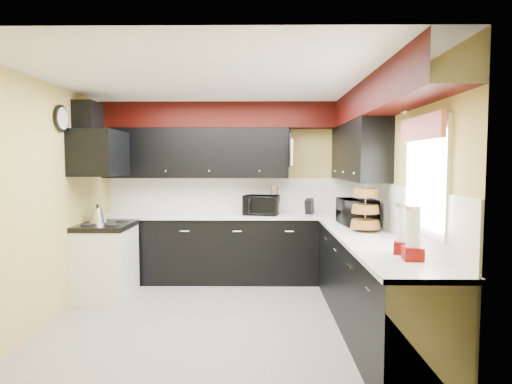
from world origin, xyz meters
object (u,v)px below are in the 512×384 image
at_px(knife_block, 309,207).
at_px(microwave, 357,212).
at_px(kettle, 98,215).
at_px(utensil_crock, 275,208).
at_px(toaster_oven, 261,205).

bearing_deg(knife_block, microwave, -44.57).
bearing_deg(microwave, kettle, 80.19).
height_order(microwave, knife_block, microwave).
bearing_deg(kettle, utensil_crock, 18.74).
bearing_deg(microwave, knife_block, 18.99).
bearing_deg(utensil_crock, microwave, -47.74).
relative_size(utensil_crock, kettle, 0.81).
xyz_separation_m(utensil_crock, kettle, (-2.22, -0.75, -0.01)).
xyz_separation_m(microwave, utensil_crock, (-0.93, 1.03, -0.07)).
bearing_deg(microwave, toaster_oven, 45.16).
relative_size(utensil_crock, knife_block, 0.79).
height_order(knife_block, kettle, knife_block).
bearing_deg(knife_block, utensil_crock, -160.70).
distance_m(microwave, kettle, 3.17).
xyz_separation_m(microwave, kettle, (-3.16, 0.27, -0.08)).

